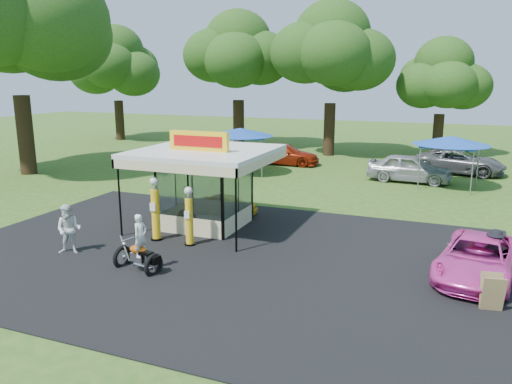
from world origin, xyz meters
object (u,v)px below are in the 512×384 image
gas_station_kiosk (206,186)px  spectator_east_a (494,252)px  gas_pump_left (156,210)px  bg_car_b (284,154)px  motorcycle (140,248)px  spectator_west (69,229)px  bg_car_d (460,162)px  pink_sedan (478,258)px  gas_pump_right (189,218)px  bg_car_a (221,159)px  bg_car_c (409,168)px  kiosk_car (228,204)px  a_frame_sign (492,293)px  tent_east (451,141)px  tent_west (240,132)px

gas_station_kiosk → spectator_east_a: (11.20, -1.34, -1.00)m
gas_pump_left → bg_car_b: gas_pump_left is taller
motorcycle → spectator_east_a: 11.61m
bg_car_b → spectator_west: bearing=174.7°
motorcycle → bg_car_b: bearing=106.3°
spectator_east_a → bg_car_d: bearing=-82.4°
pink_sedan → gas_pump_right: bearing=-166.3°
bg_car_a → bg_car_b: bearing=-25.7°
bg_car_d → spectator_west: bearing=158.1°
bg_car_c → bg_car_d: size_ratio=0.88×
gas_pump_right → kiosk_car: gas_pump_right is taller
motorcycle → spectator_west: motorcycle is taller
gas_station_kiosk → pink_sedan: 10.91m
a_frame_sign → pink_sedan: size_ratio=0.22×
a_frame_sign → kiosk_car: a_frame_sign is taller
gas_pump_right → spectator_east_a: (10.62, 1.16, -0.33)m
bg_car_d → gas_pump_left: bearing=159.5°
a_frame_sign → bg_car_b: (-12.92, 20.29, 0.21)m
pink_sedan → spectator_east_a: spectator_east_a is taller
a_frame_sign → spectator_west: 14.12m
bg_car_d → motorcycle: bearing=165.5°
tent_east → motorcycle: bearing=-117.6°
motorcycle → spectator_east_a: bearing=30.8°
spectator_east_a → bg_car_d: bg_car_d is taller
bg_car_c → motorcycle: bearing=163.4°
tent_east → tent_west: bearing=-176.8°
bg_car_a → bg_car_d: bearing=-57.1°
a_frame_sign → spectator_west: bearing=173.5°
spectator_west → bg_car_d: 25.61m
tent_west → a_frame_sign: bearing=-47.3°
motorcycle → tent_east: bearing=72.9°
gas_station_kiosk → tent_east: (9.50, 12.23, 0.96)m
bg_car_a → spectator_east_a: bearing=-114.0°
motorcycle → bg_car_a: bearing=117.9°
kiosk_car → motorcycle: bearing=-177.6°
bg_car_b → bg_car_d: size_ratio=0.90×
spectator_west → spectator_east_a: bearing=-6.8°
bg_car_b → gas_pump_left: bearing=-179.1°
gas_pump_left → a_frame_sign: size_ratio=2.45×
gas_pump_right → bg_car_d: (9.52, 19.56, -0.32)m
kiosk_car → spectator_east_a: spectator_east_a is taller
kiosk_car → tent_east: bearing=-43.5°
a_frame_sign → bg_car_b: size_ratio=0.20×
spectator_east_a → bg_car_b: bearing=-48.9°
bg_car_a → bg_car_b: bg_car_a is taller
bg_car_c → kiosk_car: bearing=150.3°
tent_west → pink_sedan: bearing=-43.2°
bg_car_a → bg_car_b: (3.35, 3.82, -0.01)m
gas_pump_right → gas_station_kiosk: bearing=103.0°
tent_east → bg_car_a: bearing=179.8°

